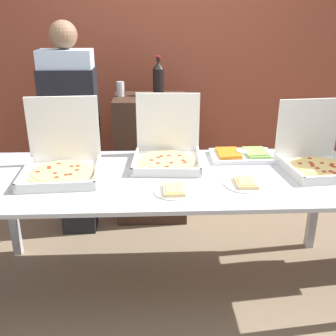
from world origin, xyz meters
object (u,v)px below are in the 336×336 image
object	(u,v)px
pizza_box_near_right	(167,151)
veggie_tray	(242,155)
soda_can_silver	(120,89)
person_server_vest	(71,121)
pizza_box_far_left	(62,162)
paper_plate_front_center	(246,183)
soda_bottle	(158,78)
paper_plate_front_left	(174,190)
pizza_box_near_left	(316,158)

from	to	relation	value
pizza_box_near_right	veggie_tray	size ratio (longest dim) A/B	1.13
soda_can_silver	person_server_vest	world-z (taller)	person_server_vest
person_server_vest	pizza_box_far_left	bearing A→B (deg)	95.52
soda_can_silver	paper_plate_front_center	bearing A→B (deg)	-57.22
soda_bottle	soda_can_silver	world-z (taller)	soda_bottle
veggie_tray	person_server_vest	world-z (taller)	person_server_vest
pizza_box_near_right	soda_bottle	xyz separation A→B (m)	(-0.04, 0.89, 0.35)
pizza_box_far_left	person_server_vest	bearing A→B (deg)	92.39
pizza_box_far_left	soda_bottle	bearing A→B (deg)	56.23
pizza_box_near_right	paper_plate_front_left	bearing A→B (deg)	-84.24
pizza_box_near_left	soda_can_silver	distance (m)	1.69
pizza_box_far_left	person_server_vest	world-z (taller)	person_server_vest
paper_plate_front_center	paper_plate_front_left	bearing A→B (deg)	-169.69
pizza_box_near_left	paper_plate_front_center	bearing A→B (deg)	-160.21
pizza_box_far_left	paper_plate_front_left	world-z (taller)	pizza_box_far_left
paper_plate_front_left	paper_plate_front_center	xyz separation A→B (m)	(0.43, 0.08, -0.00)
pizza_box_near_right	paper_plate_front_left	distance (m)	0.49
paper_plate_front_left	soda_can_silver	bearing A→B (deg)	105.88
paper_plate_front_left	paper_plate_front_center	world-z (taller)	same
pizza_box_near_left	soda_can_silver	xyz separation A→B (m)	(-1.32, 1.02, 0.27)
veggie_tray	person_server_vest	xyz separation A→B (m)	(-1.27, 0.50, 0.13)
paper_plate_front_left	soda_can_silver	size ratio (longest dim) A/B	1.86
soda_can_silver	veggie_tray	bearing A→B (deg)	-41.79
pizza_box_far_left	veggie_tray	distance (m)	1.22
pizza_box_near_left	pizza_box_far_left	size ratio (longest dim) A/B	0.96
pizza_box_near_left	soda_can_silver	bearing A→B (deg)	137.02
veggie_tray	person_server_vest	size ratio (longest dim) A/B	0.25
pizza_box_near_left	soda_bottle	world-z (taller)	soda_bottle
paper_plate_front_left	veggie_tray	bearing A→B (deg)	46.74
paper_plate_front_left	veggie_tray	distance (m)	0.74
paper_plate_front_center	soda_bottle	distance (m)	1.44
paper_plate_front_left	veggie_tray	size ratio (longest dim) A/B	0.54
soda_bottle	soda_can_silver	distance (m)	0.34
pizza_box_near_right	soda_can_silver	bearing A→B (deg)	116.82
pizza_box_near_right	person_server_vest	xyz separation A→B (m)	(-0.74, 0.56, 0.07)
paper_plate_front_center	person_server_vest	size ratio (longest dim) A/B	0.15
pizza_box_far_left	veggie_tray	bearing A→B (deg)	7.99
pizza_box_near_left	pizza_box_near_right	size ratio (longest dim) A/B	0.99
veggie_tray	person_server_vest	distance (m)	1.37
pizza_box_near_left	pizza_box_far_left	bearing A→B (deg)	175.03
paper_plate_front_left	pizza_box_near_right	bearing A→B (deg)	92.03
pizza_box_far_left	soda_bottle	size ratio (longest dim) A/B	1.51
paper_plate_front_left	pizza_box_far_left	bearing A→B (deg)	156.02
soda_bottle	pizza_box_far_left	bearing A→B (deg)	-120.64
pizza_box_far_left	soda_can_silver	size ratio (longest dim) A/B	4.03
pizza_box_near_left	paper_plate_front_left	world-z (taller)	pizza_box_near_left
soda_bottle	veggie_tray	bearing A→B (deg)	-55.84
pizza_box_far_left	pizza_box_near_right	xyz separation A→B (m)	(0.67, 0.18, -0.00)
pizza_box_near_left	pizza_box_near_right	world-z (taller)	pizza_box_near_right
veggie_tray	soda_bottle	bearing A→B (deg)	124.16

